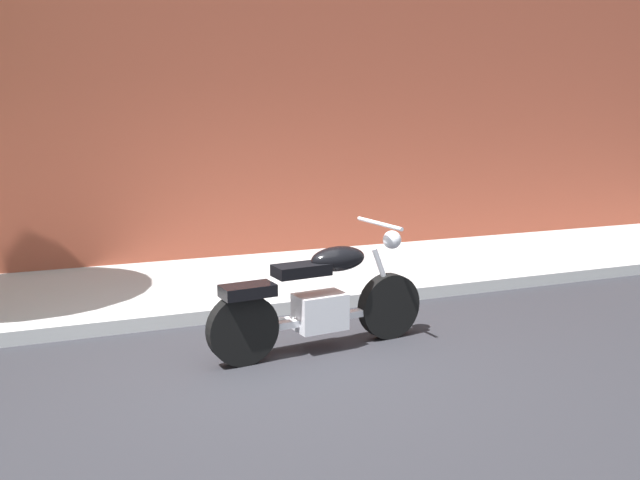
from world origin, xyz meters
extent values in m
plane|color=#28282D|center=(0.00, 0.00, 0.00)|extent=(60.00, 60.00, 0.00)
cube|color=#B0B0B0|center=(0.00, 2.63, 0.07)|extent=(18.35, 2.48, 0.14)
cylinder|color=black|center=(1.18, 0.38, 0.30)|extent=(0.62, 0.19, 0.61)
cylinder|color=black|center=(-0.27, 0.22, 0.30)|extent=(0.62, 0.19, 0.61)
cube|color=silver|center=(0.46, 0.30, 0.35)|extent=(0.47, 0.33, 0.32)
cube|color=silver|center=(0.46, 0.30, 0.28)|extent=(1.31, 0.23, 0.06)
ellipsoid|color=black|center=(0.63, 0.32, 0.81)|extent=(0.55, 0.32, 0.22)
cube|color=black|center=(0.28, 0.28, 0.75)|extent=(0.50, 0.29, 0.10)
cube|color=black|center=(-0.22, 0.22, 0.63)|extent=(0.46, 0.29, 0.10)
cylinder|color=silver|center=(1.12, 0.37, 0.58)|extent=(0.28, 0.08, 0.58)
cylinder|color=silver|center=(1.06, 0.37, 1.09)|extent=(0.12, 0.70, 0.04)
sphere|color=silver|center=(1.20, 0.38, 0.93)|extent=(0.17, 0.17, 0.17)
cylinder|color=silver|center=(0.19, 0.43, 0.25)|extent=(0.81, 0.18, 0.09)
camera|label=1|loc=(-1.63, -4.97, 2.06)|focal=37.79mm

